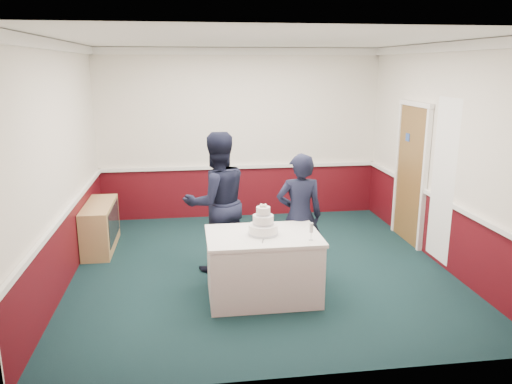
{
  "coord_description": "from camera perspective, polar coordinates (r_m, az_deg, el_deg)",
  "views": [
    {
      "loc": [
        -0.94,
        -6.32,
        2.7
      ],
      "look_at": [
        -0.08,
        -0.1,
        1.1
      ],
      "focal_mm": 35.0,
      "sensor_mm": 36.0,
      "label": 1
    }
  ],
  "objects": [
    {
      "name": "ground",
      "position": [
        6.93,
        0.53,
        -8.62
      ],
      "size": [
        5.0,
        5.0,
        0.0
      ],
      "primitive_type": "plane",
      "color": "#132D30",
      "rests_on": "ground"
    },
    {
      "name": "room_shell",
      "position": [
        7.04,
        0.47,
        8.31
      ],
      "size": [
        5.0,
        5.0,
        3.0
      ],
      "color": "silver",
      "rests_on": "ground"
    },
    {
      "name": "sideboard",
      "position": [
        7.85,
        -17.36,
        -3.78
      ],
      "size": [
        0.41,
        1.2,
        0.7
      ],
      "color": "tan",
      "rests_on": "ground"
    },
    {
      "name": "cake_table",
      "position": [
        5.96,
        0.81,
        -8.38
      ],
      "size": [
        1.32,
        0.92,
        0.79
      ],
      "color": "white",
      "rests_on": "ground"
    },
    {
      "name": "wedding_cake",
      "position": [
        5.79,
        0.82,
        -3.81
      ],
      "size": [
        0.35,
        0.35,
        0.36
      ],
      "color": "white",
      "rests_on": "cake_table"
    },
    {
      "name": "cake_knife",
      "position": [
        5.63,
        0.83,
        -5.49
      ],
      "size": [
        0.07,
        0.22,
        0.0
      ],
      "primitive_type": "cube",
      "rotation": [
        0.0,
        0.0,
        -0.24
      ],
      "color": "silver",
      "rests_on": "cake_table"
    },
    {
      "name": "champagne_flute",
      "position": [
        5.61,
        6.33,
        -4.18
      ],
      "size": [
        0.05,
        0.05,
        0.21
      ],
      "color": "silver",
      "rests_on": "cake_table"
    },
    {
      "name": "person_man",
      "position": [
        6.62,
        -4.49,
        -1.19
      ],
      "size": [
        1.08,
        0.95,
        1.88
      ],
      "primitive_type": "imported",
      "rotation": [
        0.0,
        0.0,
        3.45
      ],
      "color": "black",
      "rests_on": "ground"
    },
    {
      "name": "person_woman",
      "position": [
        6.43,
        4.99,
        -2.77
      ],
      "size": [
        0.62,
        0.42,
        1.64
      ],
      "primitive_type": "imported",
      "rotation": [
        0.0,
        0.0,
        3.09
      ],
      "color": "black",
      "rests_on": "ground"
    }
  ]
}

